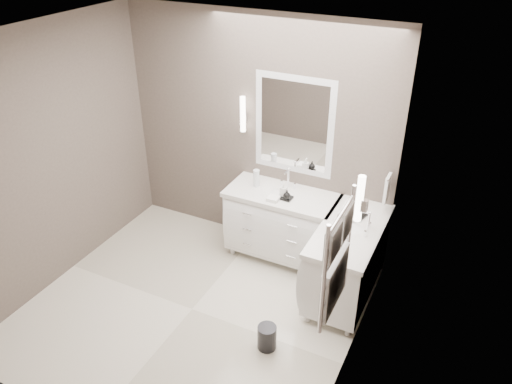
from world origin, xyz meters
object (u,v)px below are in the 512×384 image
at_px(waste_bin, 267,337).
at_px(vanity_back, 281,221).
at_px(vanity_right, 348,258).
at_px(towel_ladder, 336,265).

bearing_deg(waste_bin, vanity_back, 108.52).
bearing_deg(vanity_right, waste_bin, -112.66).
xyz_separation_m(vanity_right, waste_bin, (-0.43, -1.02, -0.36)).
relative_size(vanity_back, towel_ladder, 1.38).
distance_m(towel_ladder, waste_bin, 1.45).
xyz_separation_m(vanity_right, towel_ladder, (0.23, -1.30, 0.91)).
distance_m(vanity_right, waste_bin, 1.16).
bearing_deg(waste_bin, vanity_right, 67.34).
relative_size(vanity_right, towel_ladder, 1.38).
bearing_deg(towel_ladder, vanity_back, 124.10).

